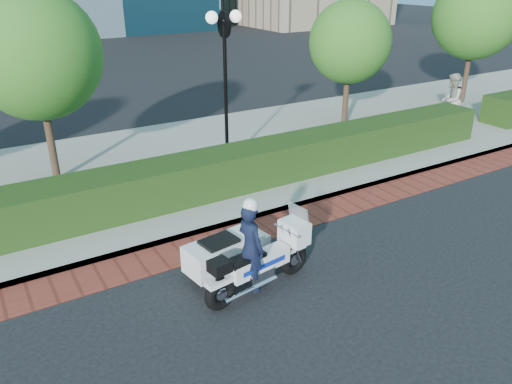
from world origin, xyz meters
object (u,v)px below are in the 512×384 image
lamppost (225,66)px  police_motorcycle (243,254)px  tree_b (35,55)px  pedestrian (451,100)px  tree_d (476,16)px  tree_c (350,42)px

lamppost → police_motorcycle: size_ratio=1.80×
lamppost → tree_b: bearing=163.9°
tree_b → police_motorcycle: (1.98, -6.63, -2.79)m
police_motorcycle → pedestrian: (11.12, 4.58, 0.44)m
tree_b → tree_d: bearing=0.0°
police_motorcycle → tree_c: bearing=31.0°
lamppost → tree_c: size_ratio=0.98×
pedestrian → tree_c: bearing=-60.6°
lamppost → tree_d: tree_d is taller
tree_c → tree_d: (6.50, 0.00, 0.56)m
police_motorcycle → lamppost: bearing=56.1°
police_motorcycle → tree_b: bearing=98.1°
tree_b → police_motorcycle: size_ratio=2.10×
lamppost → pedestrian: bearing=-4.9°
tree_b → pedestrian: (13.10, -2.04, -2.35)m
police_motorcycle → pedestrian: size_ratio=1.25×
tree_c → tree_d: size_ratio=0.83×
pedestrian → lamppost: bearing=-32.1°
tree_c → tree_d: tree_d is taller
tree_b → pedestrian: bearing=-8.9°
pedestrian → police_motorcycle: bearing=-4.8°
lamppost → tree_b: (-4.50, 1.30, 0.48)m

